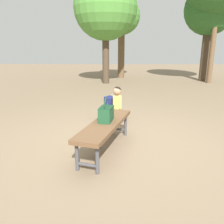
{
  "coord_description": "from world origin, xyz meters",
  "views": [
    {
      "loc": [
        -3.65,
        0.01,
        1.53
      ],
      "look_at": [
        0.24,
        0.06,
        0.45
      ],
      "focal_mm": 36.66,
      "sensor_mm": 36.0,
      "label": 1
    }
  ],
  "objects_px": {
    "handbag": "(106,113)",
    "backpack_large": "(112,107)",
    "park_bench": "(105,126)",
    "tree_near": "(105,8)",
    "tree_mid": "(210,11)",
    "child_standing": "(117,100)",
    "tree_back": "(122,17)"
  },
  "relations": [
    {
      "from": "park_bench",
      "to": "tree_mid",
      "type": "relative_size",
      "value": 0.38
    },
    {
      "from": "park_bench",
      "to": "backpack_large",
      "type": "xyz_separation_m",
      "value": [
        1.6,
        -0.08,
        -0.11
      ]
    },
    {
      "from": "child_standing",
      "to": "tree_mid",
      "type": "relative_size",
      "value": 0.18
    },
    {
      "from": "child_standing",
      "to": "tree_near",
      "type": "relative_size",
      "value": 0.18
    },
    {
      "from": "child_standing",
      "to": "tree_near",
      "type": "distance_m",
      "value": 6.5
    },
    {
      "from": "tree_back",
      "to": "tree_near",
      "type": "bearing_deg",
      "value": 160.6
    },
    {
      "from": "child_standing",
      "to": "tree_mid",
      "type": "bearing_deg",
      "value": -31.97
    },
    {
      "from": "child_standing",
      "to": "tree_back",
      "type": "xyz_separation_m",
      "value": [
        8.01,
        -0.27,
        2.53
      ]
    },
    {
      "from": "backpack_large",
      "to": "tree_near",
      "type": "distance_m",
      "value": 6.24
    },
    {
      "from": "park_bench",
      "to": "backpack_large",
      "type": "relative_size",
      "value": 2.87
    },
    {
      "from": "child_standing",
      "to": "backpack_large",
      "type": "height_order",
      "value": "child_standing"
    },
    {
      "from": "child_standing",
      "to": "handbag",
      "type": "bearing_deg",
      "value": 171.03
    },
    {
      "from": "tree_near",
      "to": "tree_mid",
      "type": "xyz_separation_m",
      "value": [
        0.87,
        -4.7,
        0.02
      ]
    },
    {
      "from": "park_bench",
      "to": "child_standing",
      "type": "distance_m",
      "value": 1.22
    },
    {
      "from": "tree_near",
      "to": "tree_mid",
      "type": "relative_size",
      "value": 1.04
    },
    {
      "from": "handbag",
      "to": "child_standing",
      "type": "bearing_deg",
      "value": -8.97
    },
    {
      "from": "handbag",
      "to": "child_standing",
      "type": "relative_size",
      "value": 0.46
    },
    {
      "from": "tree_back",
      "to": "child_standing",
      "type": "bearing_deg",
      "value": 178.08
    },
    {
      "from": "handbag",
      "to": "backpack_large",
      "type": "relative_size",
      "value": 0.64
    },
    {
      "from": "child_standing",
      "to": "tree_mid",
      "type": "distance_m",
      "value": 8.43
    },
    {
      "from": "park_bench",
      "to": "tree_near",
      "type": "height_order",
      "value": "tree_near"
    },
    {
      "from": "tree_mid",
      "to": "tree_near",
      "type": "bearing_deg",
      "value": 100.44
    },
    {
      "from": "handbag",
      "to": "tree_mid",
      "type": "xyz_separation_m",
      "value": [
        7.91,
        -4.41,
        2.61
      ]
    },
    {
      "from": "tree_back",
      "to": "tree_mid",
      "type": "bearing_deg",
      "value": -107.05
    },
    {
      "from": "tree_mid",
      "to": "tree_back",
      "type": "bearing_deg",
      "value": 72.95
    },
    {
      "from": "tree_near",
      "to": "tree_mid",
      "type": "distance_m",
      "value": 4.78
    },
    {
      "from": "handbag",
      "to": "tree_back",
      "type": "xyz_separation_m",
      "value": [
        9.13,
        -0.45,
        2.48
      ]
    },
    {
      "from": "backpack_large",
      "to": "tree_near",
      "type": "xyz_separation_m",
      "value": [
        5.52,
        0.35,
        2.88
      ]
    },
    {
      "from": "handbag",
      "to": "backpack_large",
      "type": "xyz_separation_m",
      "value": [
        1.53,
        -0.07,
        -0.29
      ]
    },
    {
      "from": "park_bench",
      "to": "tree_mid",
      "type": "xyz_separation_m",
      "value": [
        7.98,
        -4.43,
        2.79
      ]
    },
    {
      "from": "tree_mid",
      "to": "handbag",
      "type": "bearing_deg",
      "value": 150.85
    },
    {
      "from": "park_bench",
      "to": "handbag",
      "type": "relative_size",
      "value": 4.48
    }
  ]
}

